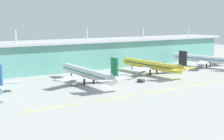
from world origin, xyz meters
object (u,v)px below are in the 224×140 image
airliner_far_middle (152,65)px  airliner_farthest (207,59)px  pushback_tug (141,80)px  airliner_near_middle (88,73)px

airliner_far_middle → airliner_farthest: (61.18, 2.74, 0.00)m
airliner_farthest → pushback_tug: airliner_farthest is taller
airliner_near_middle → pushback_tug: (30.10, -14.13, -5.36)m
airliner_farthest → airliner_near_middle: bearing=-176.1°
airliner_far_middle → pushback_tug: bearing=-142.8°
airliner_near_middle → airliner_far_middle: size_ratio=1.05×
airliner_near_middle → airliner_farthest: 117.18m
airliner_near_middle → airliner_far_middle: bearing=5.4°
airliner_farthest → pushback_tug: size_ratio=14.69×
airliner_far_middle → airliner_farthest: 61.24m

